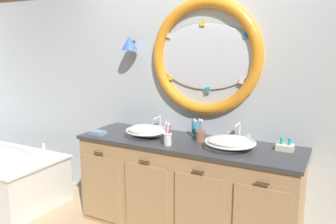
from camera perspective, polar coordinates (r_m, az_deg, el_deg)
The scene contains 11 objects.
back_wall_assembly at distance 3.28m, azimuth 4.73°, elevation 4.48°, with size 6.40×0.26×2.60m.
vanity_counter at distance 3.18m, azimuth 3.16°, elevation -12.52°, with size 2.05×0.66×0.87m.
sink_basin_left at distance 3.18m, azimuth -3.67°, elevation -3.19°, with size 0.40×0.40×0.11m.
sink_basin_right at distance 2.86m, azimuth 10.58°, elevation -5.11°, with size 0.43×0.43×0.11m.
faucet_set_left at distance 3.39m, azimuth -1.46°, elevation -2.17°, with size 0.21×0.15×0.15m.
faucet_set_right at distance 3.09m, azimuth 11.99°, elevation -3.63°, with size 0.23×0.15×0.18m.
toothbrush_holder_left at distance 2.90m, azimuth -0.07°, elevation -4.56°, with size 0.08×0.08×0.21m.
toothbrush_holder_right at distance 3.04m, azimuth 5.53°, elevation -3.95°, with size 0.09×0.09×0.21m.
soap_dispenser at distance 3.18m, azimuth 4.58°, elevation -2.83°, with size 0.06×0.07×0.18m.
folded_hand_towel at distance 3.32m, azimuth -11.91°, elevation -3.50°, with size 0.15×0.11×0.03m.
toiletry_basket at distance 2.93m, azimuth 19.41°, elevation -5.65°, with size 0.14×0.11×0.10m.
Camera 1 is at (1.29, -2.42, 1.72)m, focal length 35.60 mm.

